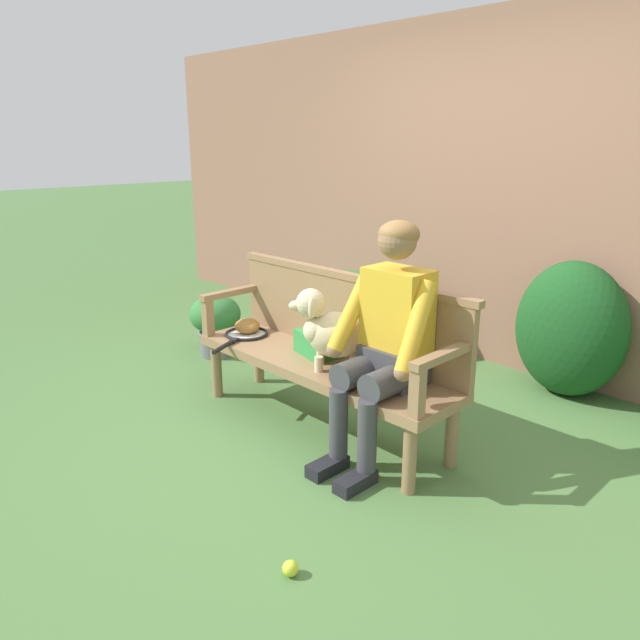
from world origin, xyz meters
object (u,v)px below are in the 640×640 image
Objects in this scene: garden_bench at (320,369)px; dog_on_bench at (330,329)px; person_seated at (387,336)px; potted_plant at (216,321)px; tennis_ball at (290,568)px; sports_bag at (319,343)px; tennis_racket at (245,335)px; baseball_glove at (247,326)px.

dog_on_bench reaches higher than garden_bench.
person_seated reaches higher than potted_plant.
tennis_ball is at bearing -52.71° from dog_on_bench.
tennis_ball is 0.13× the size of potted_plant.
tennis_ball is at bearing -70.78° from person_seated.
sports_bag is at bearing 139.82° from garden_bench.
garden_bench is 0.68m from tennis_racket.
tennis_ball is at bearing -49.51° from garden_bench.
sports_bag is at bearing -8.71° from potted_plant.
person_seated reaches higher than tennis_racket.
person_seated reaches higher than tennis_ball.
dog_on_bench is 1.36m from tennis_ball.
baseball_glove reaches higher than potted_plant.
baseball_glove reaches higher than tennis_ball.
garden_bench is at bearing 32.95° from baseball_glove.
garden_bench is 27.19× the size of tennis_ball.
garden_bench is 1.36m from tennis_ball.
dog_on_bench reaches higher than potted_plant.
garden_bench is 0.61m from person_seated.
sports_bag is at bearing 172.31° from person_seated.
garden_bench is 0.17m from sports_bag.
garden_bench is 0.74m from baseball_glove.
baseball_glove reaches higher than garden_bench.
garden_bench is 3.61× the size of potted_plant.
dog_on_bench is 0.29m from sports_bag.
garden_bench is at bearing 161.10° from dog_on_bench.
baseball_glove is at bearing 178.14° from garden_bench.
person_seated is 2.26× the size of tennis_racket.
tennis_racket is 2.62× the size of baseball_glove.
tennis_racket is at bearing -178.43° from person_seated.
person_seated is at bearing -1.07° from garden_bench.
potted_plant is (-0.77, 0.26, -0.19)m from baseball_glove.
dog_on_bench reaches higher than tennis_racket.
dog_on_bench is at bearing 127.29° from tennis_ball.
garden_bench is at bearing 130.49° from tennis_ball.
tennis_racket is at bearing 179.95° from dog_on_bench.
tennis_racket is at bearing -176.45° from garden_bench.
potted_plant is (-1.50, 0.29, -0.09)m from garden_bench.
sports_bag is (-0.59, 0.08, -0.21)m from person_seated.
garden_bench is 1.53m from potted_plant.
person_seated is 2.62× the size of potted_plant.
person_seated is (0.51, -0.01, 0.33)m from garden_bench.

